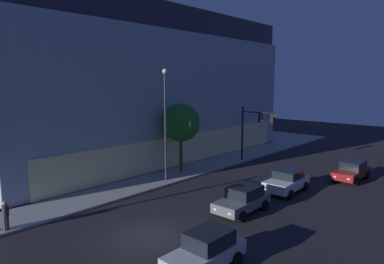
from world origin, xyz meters
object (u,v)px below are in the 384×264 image
(traffic_light_far_corner, at_px, (255,124))
(pedestrian_waiting, at_px, (5,213))
(modern_building, at_px, (98,86))
(street_lamp_sidewalk, at_px, (165,113))
(car_silver, at_px, (206,250))
(car_white, at_px, (287,181))
(car_red, at_px, (352,171))
(car_grey, at_px, (243,199))
(sidewalk_tree, at_px, (181,123))

(traffic_light_far_corner, bearing_deg, pedestrian_waiting, 177.05)
(modern_building, height_order, street_lamp_sidewalk, modern_building)
(car_silver, xyz_separation_m, car_white, (12.48, 2.41, 0.02))
(street_lamp_sidewalk, height_order, car_red, street_lamp_sidewalk)
(car_white, bearing_deg, street_lamp_sidewalk, 116.01)
(car_silver, relative_size, car_grey, 0.95)
(sidewalk_tree, height_order, car_grey, sidewalk_tree)
(pedestrian_waiting, bearing_deg, car_silver, -66.48)
(pedestrian_waiting, relative_size, car_white, 0.39)
(car_silver, relative_size, car_white, 0.95)
(car_white, bearing_deg, modern_building, 87.35)
(street_lamp_sidewalk, distance_m, sidewalk_tree, 3.22)
(pedestrian_waiting, relative_size, car_silver, 0.41)
(traffic_light_far_corner, height_order, car_white, traffic_light_far_corner)
(street_lamp_sidewalk, bearing_deg, car_white, -63.99)
(car_red, bearing_deg, car_white, 158.80)
(car_grey, height_order, car_white, car_white)
(modern_building, xyz_separation_m, street_lamp_sidewalk, (-5.54, -18.30, -1.91))
(traffic_light_far_corner, height_order, street_lamp_sidewalk, street_lamp_sidewalk)
(modern_building, relative_size, pedestrian_waiting, 21.01)
(pedestrian_waiting, bearing_deg, car_grey, -34.82)
(sidewalk_tree, distance_m, car_red, 15.28)
(traffic_light_far_corner, distance_m, pedestrian_waiting, 23.73)
(sidewalk_tree, distance_m, car_white, 10.56)
(car_grey, bearing_deg, car_white, -1.98)
(car_silver, height_order, car_red, car_silver)
(car_silver, bearing_deg, sidewalk_tree, 47.81)
(car_grey, bearing_deg, car_red, -12.73)
(street_lamp_sidewalk, relative_size, car_silver, 2.27)
(sidewalk_tree, bearing_deg, car_silver, -132.19)
(car_white, relative_size, car_red, 0.95)
(sidewalk_tree, bearing_deg, traffic_light_far_corner, -19.81)
(pedestrian_waiting, relative_size, car_red, 0.37)
(car_silver, height_order, car_white, car_silver)
(car_grey, bearing_deg, modern_building, 75.56)
(modern_building, distance_m, pedestrian_waiting, 27.18)
(car_grey, relative_size, car_white, 1.00)
(car_silver, bearing_deg, pedestrian_waiting, 113.52)
(modern_building, distance_m, traffic_light_far_corner, 21.16)
(pedestrian_waiting, bearing_deg, modern_building, 46.00)
(street_lamp_sidewalk, distance_m, pedestrian_waiting, 13.62)
(street_lamp_sidewalk, xyz_separation_m, car_red, (10.98, -11.39, -5.00))
(traffic_light_far_corner, height_order, pedestrian_waiting, traffic_light_far_corner)
(sidewalk_tree, xyz_separation_m, car_silver, (-11.03, -12.17, -3.80))
(street_lamp_sidewalk, xyz_separation_m, car_white, (4.29, -8.79, -4.95))
(modern_building, relative_size, car_grey, 8.28)
(sidewalk_tree, height_order, car_silver, sidewalk_tree)
(sidewalk_tree, relative_size, car_red, 1.39)
(pedestrian_waiting, xyz_separation_m, car_grey, (11.39, -7.92, -0.30))
(sidewalk_tree, distance_m, pedestrian_waiting, 16.09)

